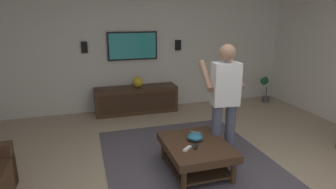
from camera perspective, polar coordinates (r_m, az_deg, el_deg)
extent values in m
plane|color=tan|center=(3.64, 8.44, -18.01)|extent=(7.86, 7.86, 0.00)
cube|color=silver|center=(6.22, -4.23, 10.02)|extent=(0.10, 6.57, 2.80)
cube|color=#514C56|center=(4.13, 4.42, -13.40)|extent=(2.87, 2.30, 0.01)
cube|color=#422B1C|center=(3.80, 5.63, -10.26)|extent=(1.00, 0.80, 0.10)
cylinder|color=#422B1C|center=(4.35, 7.39, -9.73)|extent=(0.07, 0.07, 0.30)
cylinder|color=#422B1C|center=(4.15, -0.85, -10.91)|extent=(0.07, 0.07, 0.30)
cylinder|color=#422B1C|center=(3.70, 12.86, -14.95)|extent=(0.07, 0.07, 0.30)
cylinder|color=#422B1C|center=(3.46, 3.15, -16.88)|extent=(0.07, 0.07, 0.30)
cube|color=#382417|center=(3.92, 5.53, -13.54)|extent=(0.88, 0.68, 0.03)
cube|color=#422B1C|center=(6.06, -6.32, -1.03)|extent=(0.44, 1.70, 0.55)
cube|color=#352216|center=(5.85, -5.91, -1.64)|extent=(0.01, 1.56, 0.39)
cube|color=black|center=(6.08, -7.06, 9.59)|extent=(0.05, 1.03, 0.58)
cube|color=teal|center=(6.05, -7.02, 9.57)|extent=(0.01, 0.97, 0.52)
cylinder|color=#4C5166|center=(4.16, 12.18, -7.32)|extent=(0.14, 0.14, 0.82)
cylinder|color=#4C5166|center=(4.09, 9.56, -7.58)|extent=(0.14, 0.14, 0.82)
cube|color=white|center=(3.90, 11.41, 2.05)|extent=(0.26, 0.38, 0.58)
sphere|color=#997056|center=(3.83, 11.75, 8.17)|extent=(0.22, 0.22, 0.22)
cylinder|color=#997056|center=(4.13, 13.41, 3.96)|extent=(0.48, 0.14, 0.37)
cylinder|color=#997056|center=(3.97, 7.57, 3.80)|extent=(0.48, 0.14, 0.37)
cube|color=white|center=(4.25, 9.54, 3.12)|extent=(0.05, 0.05, 0.16)
cylinder|color=#4C4C51|center=(7.16, 18.85, -0.90)|extent=(0.16, 0.16, 0.14)
cylinder|color=brown|center=(7.11, 18.98, 0.50)|extent=(0.02, 0.02, 0.22)
sphere|color=#235B2D|center=(7.07, 18.85, 2.92)|extent=(0.11, 0.11, 0.11)
sphere|color=#235B2D|center=(7.08, 18.58, 2.52)|extent=(0.17, 0.17, 0.17)
sphere|color=#235B2D|center=(6.98, 18.90, 2.56)|extent=(0.13, 0.13, 0.13)
ellipsoid|color=teal|center=(3.84, 5.46, -8.39)|extent=(0.21, 0.21, 0.09)
cube|color=white|center=(3.60, 3.86, -10.68)|extent=(0.13, 0.14, 0.02)
cube|color=black|center=(3.67, 5.56, -10.22)|extent=(0.15, 0.11, 0.02)
cube|color=slate|center=(4.05, 5.54, -7.60)|extent=(0.13, 0.14, 0.02)
sphere|color=gold|center=(5.95, -6.05, 2.51)|extent=(0.22, 0.22, 0.22)
cube|color=black|center=(6.33, 2.03, 9.81)|extent=(0.06, 0.12, 0.22)
cube|color=black|center=(6.00, -16.30, 9.01)|extent=(0.06, 0.12, 0.22)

